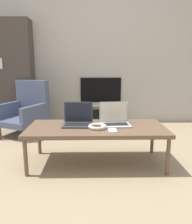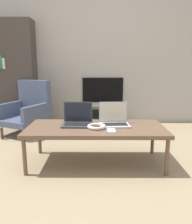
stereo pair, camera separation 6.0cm
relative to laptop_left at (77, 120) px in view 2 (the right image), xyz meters
The scene contains 10 objects.
ground_plane 0.62m from the laptop_left, 65.05° to the right, with size 14.00×14.00×0.00m, color #998466.
wall_back 1.85m from the laptop_left, 83.43° to the left, with size 7.00×0.08×2.60m.
table 0.21m from the laptop_left, 20.34° to the right, with size 1.35×0.59×0.38m.
laptop_left is the anchor object (origin of this frame).
laptop_right 0.37m from the laptop_left, ahead, with size 0.31×0.24×0.23m.
headphones 0.23m from the laptop_left, 32.84° to the right, with size 0.18×0.18×0.03m.
phone 0.40m from the laptop_left, 33.54° to the right, with size 0.08×0.13×0.01m.
tv 1.40m from the laptop_left, 77.65° to the left, with size 0.41×0.48×0.36m.
armchair 1.31m from the laptop_left, 128.93° to the left, with size 0.75×0.78×0.76m.
bookshelf 1.87m from the laptop_left, 128.61° to the left, with size 0.67×0.32×1.68m.
Camera 2 is at (0.01, -1.74, 0.96)m, focal length 35.00 mm.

